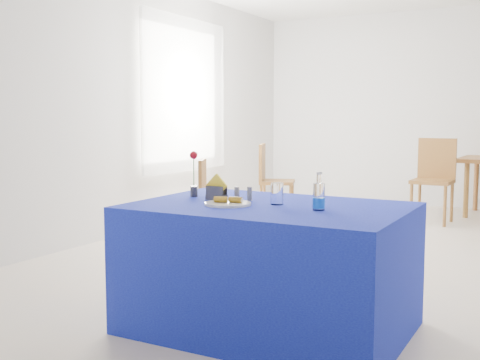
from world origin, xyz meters
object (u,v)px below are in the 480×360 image
Objects in this scene: plate at (228,204)px; chair_bg_left at (434,174)px; chair_win_b at (270,176)px; water_bottle at (319,197)px; blue_table at (269,267)px; chair_win_a at (211,193)px.

plate is 0.27× the size of chair_bg_left.
water_bottle is at bearing -170.78° from chair_win_b.
blue_table is 4.35m from chair_bg_left.
water_bottle is (0.33, -0.05, 0.45)m from blue_table.
chair_win_b is (0.00, 1.43, 0.06)m from chair_win_a.
plate is 0.29× the size of chair_win_b.
water_bottle is (0.54, 0.08, 0.06)m from plate.
chair_win_a is 1.43m from chair_win_b.
plate is 0.46m from blue_table.
blue_table is (0.21, 0.13, -0.39)m from plate.
chair_win_a is at bearing 123.34° from plate.
chair_win_a is (-1.51, 2.30, -0.28)m from plate.
chair_bg_left reaches higher than water_bottle.
chair_win_b is at bearing 115.60° from blue_table.
chair_bg_left is 2.86m from chair_win_a.
water_bottle is 3.05m from chair_win_a.
chair_bg_left is at bearing 92.53° from water_bottle.
water_bottle is 4.20m from chair_win_b.
chair_win_b is (-2.05, 3.65, -0.29)m from water_bottle.
chair_bg_left is (-0.19, 4.39, -0.24)m from water_bottle.
plate reaches higher than blue_table.
chair_win_a is (-1.73, 2.17, 0.10)m from blue_table.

